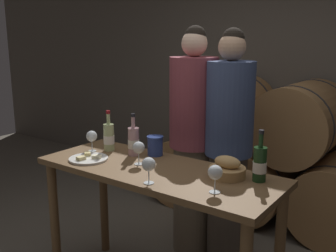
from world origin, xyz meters
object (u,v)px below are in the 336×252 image
(wine_bottle_white, at_px, (109,137))
(blue_crock, at_px, (155,145))
(cheese_plate, at_px, (89,158))
(wine_glass_left, at_px, (139,148))
(person_left, at_px, (193,141))
(wine_glass_far_left, at_px, (92,137))
(bread_basket, at_px, (227,169))
(wine_bottle_red, at_px, (260,164))
(person_right, at_px, (229,148))
(wine_glass_center, at_px, (149,165))
(tasting_table, at_px, (157,190))
(wine_bottle_rose, at_px, (134,141))
(wine_glass_right, at_px, (215,173))

(wine_bottle_white, height_order, blue_crock, wine_bottle_white)
(cheese_plate, height_order, wine_glass_left, wine_glass_left)
(person_left, xyz_separation_m, wine_glass_far_left, (-0.43, -0.68, 0.12))
(wine_glass_far_left, bearing_deg, bread_basket, 5.20)
(wine_bottle_red, xyz_separation_m, wine_bottle_white, (-1.14, -0.05, -0.00))
(person_right, xyz_separation_m, wine_glass_left, (-0.28, -0.71, 0.12))
(bread_basket, height_order, wine_glass_far_left, wine_glass_far_left)
(wine_glass_center, bearing_deg, tasting_table, 117.92)
(wine_bottle_rose, height_order, wine_glass_center, wine_bottle_rose)
(wine_bottle_red, xyz_separation_m, cheese_plate, (-1.09, -0.30, -0.09))
(wine_bottle_red, distance_m, blue_crock, 0.79)
(person_left, relative_size, cheese_plate, 6.97)
(person_right, bearing_deg, wine_glass_right, -67.43)
(wine_glass_center, bearing_deg, person_right, 88.75)
(wine_bottle_red, height_order, wine_glass_center, wine_bottle_red)
(wine_glass_left, bearing_deg, tasting_table, 3.04)
(wine_bottle_rose, relative_size, bread_basket, 1.36)
(wine_bottle_red, xyz_separation_m, wine_glass_right, (-0.12, -0.30, 0.01))
(person_left, relative_size, wine_bottle_white, 6.19)
(wine_bottle_red, distance_m, wine_glass_center, 0.63)
(wine_glass_left, bearing_deg, wine_bottle_red, 12.84)
(person_right, bearing_deg, bread_basket, -63.64)
(bread_basket, bearing_deg, wine_bottle_white, -179.78)
(person_left, distance_m, wine_bottle_red, 0.96)
(wine_bottle_red, height_order, bread_basket, wine_bottle_red)
(cheese_plate, bearing_deg, wine_glass_far_left, 129.44)
(wine_bottle_red, height_order, wine_glass_left, wine_bottle_red)
(wine_bottle_white, relative_size, bread_basket, 1.36)
(tasting_table, relative_size, wine_bottle_rose, 5.38)
(person_left, bearing_deg, wine_bottle_red, -34.34)
(wine_bottle_rose, bearing_deg, wine_glass_far_left, -160.79)
(wine_glass_far_left, xyz_separation_m, wine_glass_left, (0.47, -0.03, 0.00))
(person_left, xyz_separation_m, cheese_plate, (-0.31, -0.83, 0.02))
(blue_crock, xyz_separation_m, wine_glass_left, (0.04, -0.22, 0.04))
(person_right, xyz_separation_m, wine_glass_center, (-0.02, -0.93, 0.12))
(person_right, bearing_deg, wine_glass_far_left, -137.92)
(wine_bottle_white, relative_size, wine_bottle_rose, 1.00)
(wine_glass_far_left, bearing_deg, wine_glass_left, -3.84)
(tasting_table, height_order, blue_crock, blue_crock)
(blue_crock, relative_size, cheese_plate, 0.52)
(person_left, relative_size, bread_basket, 8.40)
(wine_glass_center, bearing_deg, bread_basket, 48.77)
(wine_glass_far_left, distance_m, wine_glass_left, 0.47)
(person_left, height_order, wine_glass_right, person_left)
(cheese_plate, bearing_deg, tasting_table, 15.34)
(person_left, bearing_deg, wine_bottle_white, -120.95)
(wine_bottle_red, height_order, wine_glass_far_left, wine_bottle_red)
(wine_bottle_rose, relative_size, cheese_plate, 1.13)
(blue_crock, height_order, cheese_plate, blue_crock)
(person_left, bearing_deg, wine_glass_far_left, -122.65)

